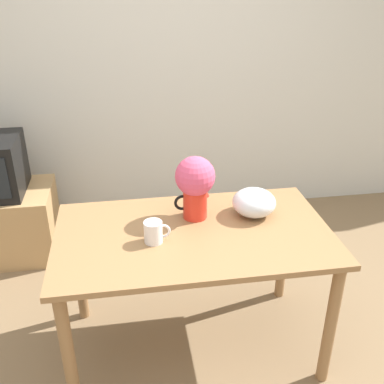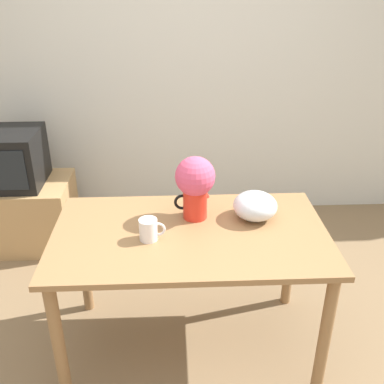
% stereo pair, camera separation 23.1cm
% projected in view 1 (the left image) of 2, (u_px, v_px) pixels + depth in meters
% --- Properties ---
extents(ground_plane, '(12.00, 12.00, 0.00)m').
position_uv_depth(ground_plane, '(202.00, 375.00, 2.39)').
color(ground_plane, '#7F6647').
extents(wall_back, '(8.00, 0.05, 2.60)m').
position_uv_depth(wall_back, '(161.00, 60.00, 3.46)').
color(wall_back, silver).
rests_on(wall_back, ground_plane).
extents(table, '(1.38, 0.80, 0.76)m').
position_uv_depth(table, '(193.00, 249.00, 2.30)').
color(table, olive).
rests_on(table, ground_plane).
extents(flower_vase, '(0.21, 0.21, 0.34)m').
position_uv_depth(flower_vase, '(195.00, 183.00, 2.29)').
color(flower_vase, red).
rests_on(flower_vase, table).
extents(coffee_mug, '(0.13, 0.09, 0.11)m').
position_uv_depth(coffee_mug, '(154.00, 232.00, 2.14)').
color(coffee_mug, white).
rests_on(coffee_mug, table).
extents(white_bowl, '(0.23, 0.23, 0.14)m').
position_uv_depth(white_bowl, '(254.00, 202.00, 2.37)').
color(white_bowl, silver).
rests_on(white_bowl, table).
extents(tv_stand, '(0.75, 0.53, 0.51)m').
position_uv_depth(tv_stand, '(3.00, 223.00, 3.30)').
color(tv_stand, tan).
rests_on(tv_stand, ground_plane).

